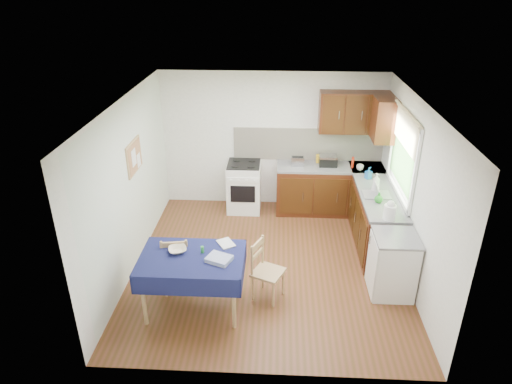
# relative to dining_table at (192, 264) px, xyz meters

# --- Properties ---
(floor) EXTENTS (4.20, 4.20, 0.00)m
(floor) POSITION_rel_dining_table_xyz_m (0.94, 1.03, -0.69)
(floor) COLOR #503215
(floor) RESTS_ON ground
(ceiling) EXTENTS (4.00, 4.20, 0.02)m
(ceiling) POSITION_rel_dining_table_xyz_m (0.94, 1.03, 1.81)
(ceiling) COLOR white
(ceiling) RESTS_ON wall_back
(wall_back) EXTENTS (4.00, 0.02, 2.50)m
(wall_back) POSITION_rel_dining_table_xyz_m (0.94, 3.13, 0.56)
(wall_back) COLOR white
(wall_back) RESTS_ON ground
(wall_front) EXTENTS (4.00, 0.02, 2.50)m
(wall_front) POSITION_rel_dining_table_xyz_m (0.94, -1.07, 0.56)
(wall_front) COLOR white
(wall_front) RESTS_ON ground
(wall_left) EXTENTS (0.02, 4.20, 2.50)m
(wall_left) POSITION_rel_dining_table_xyz_m (-1.06, 1.03, 0.56)
(wall_left) COLOR silver
(wall_left) RESTS_ON ground
(wall_right) EXTENTS (0.02, 4.20, 2.50)m
(wall_right) POSITION_rel_dining_table_xyz_m (2.94, 1.03, 0.56)
(wall_right) COLOR white
(wall_right) RESTS_ON ground
(base_cabinets) EXTENTS (1.90, 2.30, 0.86)m
(base_cabinets) POSITION_rel_dining_table_xyz_m (2.30, 2.29, -0.26)
(base_cabinets) COLOR black
(base_cabinets) RESTS_ON ground
(worktop_back) EXTENTS (1.90, 0.60, 0.04)m
(worktop_back) POSITION_rel_dining_table_xyz_m (1.99, 2.83, 0.19)
(worktop_back) COLOR slate
(worktop_back) RESTS_ON base_cabinets
(worktop_right) EXTENTS (0.60, 1.70, 0.04)m
(worktop_right) POSITION_rel_dining_table_xyz_m (2.64, 1.68, 0.19)
(worktop_right) COLOR slate
(worktop_right) RESTS_ON base_cabinets
(worktop_corner) EXTENTS (0.60, 0.60, 0.04)m
(worktop_corner) POSITION_rel_dining_table_xyz_m (2.64, 2.83, 0.19)
(worktop_corner) COLOR slate
(worktop_corner) RESTS_ON base_cabinets
(splashback) EXTENTS (2.70, 0.02, 0.60)m
(splashback) POSITION_rel_dining_table_xyz_m (1.59, 3.12, 0.51)
(splashback) COLOR #F3E4CE
(splashback) RESTS_ON wall_back
(upper_cabinets) EXTENTS (1.20, 0.85, 0.70)m
(upper_cabinets) POSITION_rel_dining_table_xyz_m (2.47, 2.83, 1.16)
(upper_cabinets) COLOR black
(upper_cabinets) RESTS_ON wall_back
(stove) EXTENTS (0.60, 0.61, 0.92)m
(stove) POSITION_rel_dining_table_xyz_m (0.44, 2.83, -0.23)
(stove) COLOR white
(stove) RESTS_ON ground
(window) EXTENTS (0.04, 1.48, 1.26)m
(window) POSITION_rel_dining_table_xyz_m (2.91, 1.73, 0.96)
(window) COLOR #2C5623
(window) RESTS_ON wall_right
(fridge) EXTENTS (0.58, 0.60, 0.89)m
(fridge) POSITION_rel_dining_table_xyz_m (2.64, 0.48, -0.25)
(fridge) COLOR white
(fridge) RESTS_ON ground
(corkboard) EXTENTS (0.04, 0.62, 0.47)m
(corkboard) POSITION_rel_dining_table_xyz_m (-1.03, 1.33, 0.91)
(corkboard) COLOR tan
(corkboard) RESTS_ON wall_left
(dining_table) EXTENTS (1.32, 0.89, 0.80)m
(dining_table) POSITION_rel_dining_table_xyz_m (0.00, 0.00, 0.00)
(dining_table) COLOR #0E183B
(dining_table) RESTS_ON ground
(chair_far) EXTENTS (0.45, 0.45, 0.89)m
(chair_far) POSITION_rel_dining_table_xyz_m (-0.29, 0.34, -0.22)
(chair_far) COLOR tan
(chair_far) RESTS_ON ground
(chair_near) EXTENTS (0.50, 0.50, 0.85)m
(chair_near) POSITION_rel_dining_table_xyz_m (0.92, 0.28, -0.24)
(chair_near) COLOR tan
(chair_near) RESTS_ON ground
(toaster) EXTENTS (0.23, 0.14, 0.18)m
(toaster) POSITION_rel_dining_table_xyz_m (1.40, 2.83, 0.29)
(toaster) COLOR #ACACB0
(toaster) RESTS_ON worktop_back
(sandwich_press) EXTENTS (0.32, 0.27, 0.18)m
(sandwich_press) POSITION_rel_dining_table_xyz_m (1.94, 2.87, 0.30)
(sandwich_press) COLOR black
(sandwich_press) RESTS_ON worktop_back
(sauce_bottle) EXTENTS (0.05, 0.05, 0.20)m
(sauce_bottle) POSITION_rel_dining_table_xyz_m (2.37, 2.77, 0.31)
(sauce_bottle) COLOR #B1240E
(sauce_bottle) RESTS_ON worktop_back
(yellow_packet) EXTENTS (0.12, 0.09, 0.15)m
(yellow_packet) POSITION_rel_dining_table_xyz_m (1.80, 2.99, 0.28)
(yellow_packet) COLOR yellow
(yellow_packet) RESTS_ON worktop_back
(dish_rack) EXTENTS (0.42, 0.32, 0.20)m
(dish_rack) POSITION_rel_dining_table_xyz_m (2.59, 1.67, 0.23)
(dish_rack) COLOR gray
(dish_rack) RESTS_ON worktop_right
(kettle) EXTENTS (0.17, 0.17, 0.29)m
(kettle) POSITION_rel_dining_table_xyz_m (2.62, 0.93, 0.33)
(kettle) COLOR white
(kettle) RESTS_ON worktop_right
(cup) EXTENTS (0.14, 0.14, 0.10)m
(cup) POSITION_rel_dining_table_xyz_m (2.48, 2.67, 0.26)
(cup) COLOR silver
(cup) RESTS_ON worktop_back
(soap_bottle_a) EXTENTS (0.16, 0.16, 0.30)m
(soap_bottle_a) POSITION_rel_dining_table_xyz_m (2.59, 1.83, 0.36)
(soap_bottle_a) COLOR white
(soap_bottle_a) RESTS_ON worktop_right
(soap_bottle_b) EXTENTS (0.12, 0.12, 0.20)m
(soap_bottle_b) POSITION_rel_dining_table_xyz_m (2.57, 2.31, 0.31)
(soap_bottle_b) COLOR #1E64AF
(soap_bottle_b) RESTS_ON worktop_right
(soap_bottle_c) EXTENTS (0.15, 0.15, 0.16)m
(soap_bottle_c) POSITION_rel_dining_table_xyz_m (2.57, 1.43, 0.29)
(soap_bottle_c) COLOR #248524
(soap_bottle_c) RESTS_ON worktop_right
(plate_bowl) EXTENTS (0.29, 0.29, 0.06)m
(plate_bowl) POSITION_rel_dining_table_xyz_m (-0.20, 0.11, 0.13)
(plate_bowl) COLOR beige
(plate_bowl) RESTS_ON dining_table
(book) EXTENTS (0.28, 0.31, 0.02)m
(book) POSITION_rel_dining_table_xyz_m (0.32, 0.27, 0.11)
(book) COLOR white
(book) RESTS_ON dining_table
(spice_jar) EXTENTS (0.04, 0.04, 0.09)m
(spice_jar) POSITION_rel_dining_table_xyz_m (0.12, 0.11, 0.15)
(spice_jar) COLOR #258938
(spice_jar) RESTS_ON dining_table
(tea_towel) EXTENTS (0.36, 0.33, 0.05)m
(tea_towel) POSITION_rel_dining_table_xyz_m (0.36, -0.06, 0.13)
(tea_towel) COLOR navy
(tea_towel) RESTS_ON dining_table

